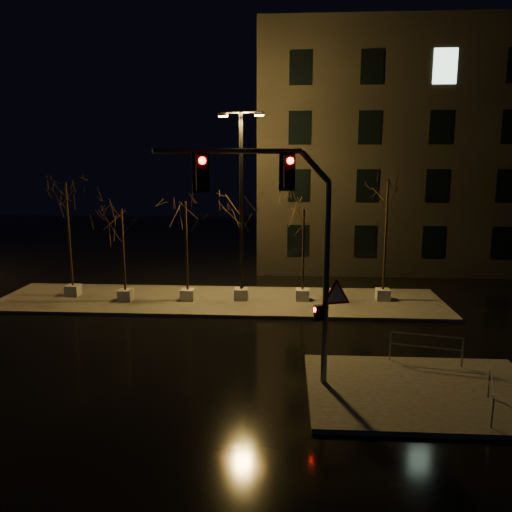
{
  "coord_description": "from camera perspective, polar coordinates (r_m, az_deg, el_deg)",
  "views": [
    {
      "loc": [
        3.3,
        -17.78,
        6.88
      ],
      "look_at": [
        1.97,
        3.7,
        2.8
      ],
      "focal_mm": 35.0,
      "sensor_mm": 36.0,
      "label": 1
    }
  ],
  "objects": [
    {
      "name": "tree_0",
      "position": [
        26.44,
        -20.76,
        5.12
      ],
      "size": [
        1.8,
        1.8,
        5.88
      ],
      "color": "#AAAA9F",
      "rests_on": "median"
    },
    {
      "name": "tree_1",
      "position": [
        24.77,
        -15.03,
        2.9
      ],
      "size": [
        1.8,
        1.8,
        4.63
      ],
      "color": "#AAAA9F",
      "rests_on": "median"
    },
    {
      "name": "tree_5",
      "position": [
        24.73,
        14.75,
        5.48
      ],
      "size": [
        1.8,
        1.8,
        6.08
      ],
      "color": "#AAAA9F",
      "rests_on": "median"
    },
    {
      "name": "median",
      "position": [
        24.95,
        -4.21,
        -5.12
      ],
      "size": [
        22.0,
        5.0,
        0.15
      ],
      "primitive_type": "cube",
      "color": "#403E39",
      "rests_on": "ground"
    },
    {
      "name": "sidewalk_corner",
      "position": [
        16.37,
        18.67,
        -14.44
      ],
      "size": [
        7.0,
        5.0,
        0.15
      ],
      "primitive_type": "cube",
      "color": "#403E39",
      "rests_on": "ground"
    },
    {
      "name": "guard_rail_a",
      "position": [
        18.01,
        18.86,
        -9.54
      ],
      "size": [
        2.31,
        0.57,
        1.02
      ],
      "rotation": [
        0.0,
        0.0,
        -0.22
      ],
      "color": "slate",
      "rests_on": "sidewalk_corner"
    },
    {
      "name": "guard_rail_b",
      "position": [
        15.43,
        25.29,
        -13.89
      ],
      "size": [
        0.63,
        1.77,
        0.88
      ],
      "rotation": [
        0.0,
        0.0,
        1.24
      ],
      "color": "slate",
      "rests_on": "sidewalk_corner"
    },
    {
      "name": "building",
      "position": [
        37.35,
        20.59,
        11.02
      ],
      "size": [
        25.0,
        12.0,
        15.0
      ],
      "primitive_type": "cube",
      "color": "black",
      "rests_on": "ground"
    },
    {
      "name": "streetlight_main",
      "position": [
        24.16,
        -1.7,
        7.15
      ],
      "size": [
        2.24,
        0.83,
        9.05
      ],
      "rotation": [
        0.0,
        0.0,
        -0.26
      ],
      "color": "black",
      "rests_on": "median"
    },
    {
      "name": "ground",
      "position": [
        19.35,
        -6.62,
        -10.17
      ],
      "size": [
        90.0,
        90.0,
        0.0
      ],
      "primitive_type": "plane",
      "color": "black",
      "rests_on": "ground"
    },
    {
      "name": "tree_4",
      "position": [
        24.12,
        5.45,
        3.01
      ],
      "size": [
        1.8,
        1.8,
        4.62
      ],
      "color": "#AAAA9F",
      "rests_on": "median"
    },
    {
      "name": "tree_3",
      "position": [
        24.1,
        -1.76,
        3.81
      ],
      "size": [
        1.8,
        1.8,
        5.04
      ],
      "color": "#AAAA9F",
      "rests_on": "median"
    },
    {
      "name": "tree_2",
      "position": [
        24.22,
        -8.02,
        3.69
      ],
      "size": [
        1.8,
        1.8,
        5.01
      ],
      "color": "#AAAA9F",
      "rests_on": "median"
    },
    {
      "name": "traffic_signal_mast",
      "position": [
        14.35,
        3.97,
        2.39
      ],
      "size": [
        5.52,
        1.97,
        7.09
      ],
      "rotation": [
        0.0,
        0.0,
        0.34
      ],
      "color": "slate",
      "rests_on": "sidewalk_corner"
    }
  ]
}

